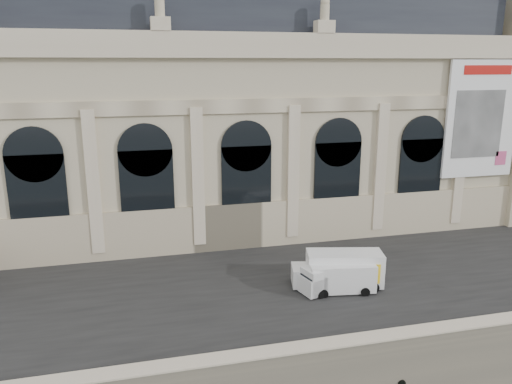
% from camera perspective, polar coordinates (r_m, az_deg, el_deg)
% --- Properties ---
extents(quay, '(160.00, 70.00, 6.00)m').
position_cam_1_polar(quay, '(67.35, -0.23, -4.65)').
color(quay, '#786E5C').
rests_on(quay, ground).
extents(street, '(160.00, 24.00, 0.06)m').
position_cam_1_polar(street, '(47.50, 5.86, -9.26)').
color(street, '#2D2D2D').
rests_on(street, quay).
extents(parapet, '(160.00, 1.40, 1.21)m').
position_cam_1_polar(parapet, '(36.34, 13.30, -16.52)').
color(parapet, '#786E5C').
rests_on(parapet, quay).
extents(museum, '(69.00, 18.70, 29.10)m').
position_cam_1_polar(museum, '(58.63, -5.03, 9.19)').
color(museum, '#B8AD8D').
rests_on(museum, quay).
extents(van_b, '(6.06, 3.03, 2.58)m').
position_cam_1_polar(van_b, '(43.84, 9.29, -9.64)').
color(van_b, white).
rests_on(van_b, quay).
extents(van_c, '(5.62, 3.30, 2.36)m').
position_cam_1_polar(van_c, '(43.93, 8.17, -9.71)').
color(van_c, silver).
rests_on(van_c, quay).
extents(box_truck, '(8.21, 4.23, 3.16)m').
position_cam_1_polar(box_truck, '(44.81, 9.48, -8.72)').
color(box_truck, white).
rests_on(box_truck, quay).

